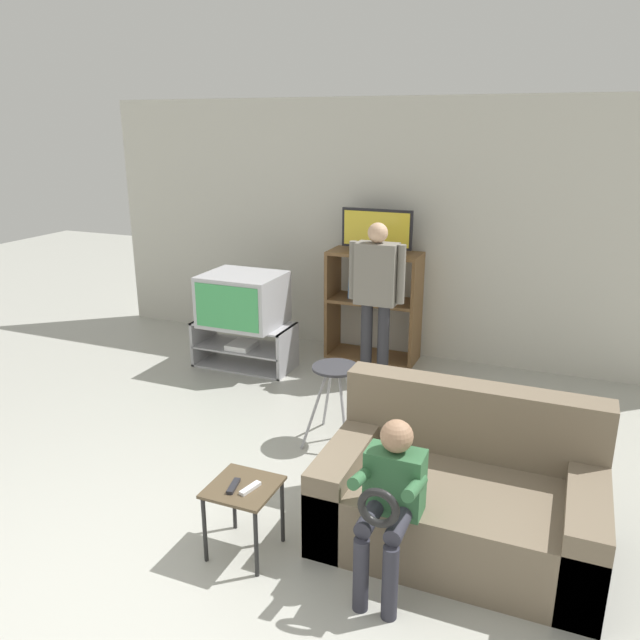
% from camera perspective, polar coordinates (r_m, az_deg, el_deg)
% --- Properties ---
extents(ground_plane, '(18.00, 18.00, 0.00)m').
position_cam_1_polar(ground_plane, '(3.54, -17.23, -24.90)').
color(ground_plane, '#ADADA3').
extents(wall_back, '(6.40, 0.06, 2.60)m').
position_cam_1_polar(wall_back, '(6.49, 5.94, 8.18)').
color(wall_back, beige).
rests_on(wall_back, ground_plane).
extents(tv_stand, '(0.99, 0.46, 0.45)m').
position_cam_1_polar(tv_stand, '(6.30, -6.93, -2.28)').
color(tv_stand, '#A8A8AD').
rests_on(tv_stand, ground_plane).
extents(television_main, '(0.75, 0.64, 0.50)m').
position_cam_1_polar(television_main, '(6.13, -7.05, 1.90)').
color(television_main, '#B2B2B7').
rests_on(television_main, tv_stand).
extents(media_shelf, '(0.93, 0.41, 1.12)m').
position_cam_1_polar(media_shelf, '(6.40, 4.90, 1.39)').
color(media_shelf, brown).
rests_on(media_shelf, ground_plane).
extents(television_flat, '(0.72, 0.20, 0.43)m').
position_cam_1_polar(television_flat, '(6.23, 5.17, 8.03)').
color(television_flat, black).
rests_on(television_flat, media_shelf).
extents(folding_stool, '(0.40, 0.46, 0.62)m').
position_cam_1_polar(folding_stool, '(4.70, 1.42, -5.53)').
color(folding_stool, '#99999E').
rests_on(folding_stool, ground_plane).
extents(snack_table, '(0.37, 0.37, 0.43)m').
position_cam_1_polar(snack_table, '(3.64, -7.02, -15.70)').
color(snack_table, brown).
rests_on(snack_table, ground_plane).
extents(remote_control_black, '(0.06, 0.15, 0.02)m').
position_cam_1_polar(remote_control_black, '(3.59, -7.92, -14.81)').
color(remote_control_black, '#232328').
rests_on(remote_control_black, snack_table).
extents(remote_control_white, '(0.07, 0.15, 0.02)m').
position_cam_1_polar(remote_control_white, '(3.56, -6.40, -15.04)').
color(remote_control_white, silver).
rests_on(remote_control_white, snack_table).
extents(couch, '(1.56, 0.92, 0.86)m').
position_cam_1_polar(couch, '(3.84, 12.66, -15.46)').
color(couch, '#756651').
rests_on(couch, ground_plane).
extents(person_standing_adult, '(0.53, 0.20, 1.51)m').
position_cam_1_polar(person_standing_adult, '(5.74, 5.17, 2.95)').
color(person_standing_adult, '#2D2D33').
rests_on(person_standing_adult, ground_plane).
extents(person_seated_child, '(0.33, 0.43, 0.93)m').
position_cam_1_polar(person_seated_child, '(3.30, 6.42, -15.61)').
color(person_seated_child, '#2D2D38').
rests_on(person_seated_child, ground_plane).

